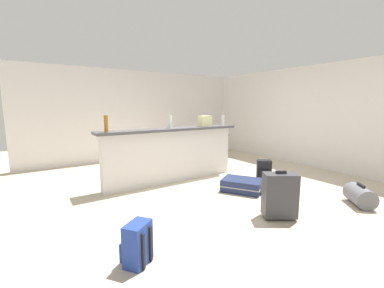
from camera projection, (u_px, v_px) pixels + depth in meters
The scene contains 17 objects.
ground_plane at pixel (205, 184), 5.07m from camera, with size 13.00×13.00×0.05m, color beige.
wall_back at pixel (143, 115), 7.39m from camera, with size 6.60×0.10×2.50m, color silver.
wall_right at pixel (290, 116), 6.79m from camera, with size 0.10×6.00×2.50m, color silver.
partition_half_wall at pixel (172, 156), 5.08m from camera, with size 2.80×0.20×1.04m, color silver.
bar_countertop at pixel (172, 129), 5.00m from camera, with size 2.96×0.40×0.05m, color #4C4C51.
bottle_amber at pixel (106, 124), 4.19m from camera, with size 0.07×0.07×0.28m, color #9E661E.
bottle_white at pixel (170, 122), 4.95m from camera, with size 0.08×0.08×0.25m, color silver.
bottle_clear at pixel (223, 120), 5.62m from camera, with size 0.06×0.06×0.23m, color silver.
grocery_bag at pixel (205, 121), 5.46m from camera, with size 0.26×0.18×0.22m, color beige.
dining_table at pixel (204, 138), 6.98m from camera, with size 1.10×0.80×0.74m.
dining_chair_near_partition at pixel (214, 145), 6.51m from camera, with size 0.41×0.41×0.93m.
dining_chair_far_side at pixel (193, 140), 7.44m from camera, with size 0.46×0.46×0.93m.
suitcase_flat_navy at pixel (242, 185), 4.55m from camera, with size 0.78×0.88×0.22m.
suitcase_upright_charcoal at pixel (280, 195), 3.43m from camera, with size 0.50×0.44×0.67m.
duffel_bag_grey at pixel (360, 196), 3.90m from camera, with size 0.54×0.56×0.34m.
backpack_black at pixel (264, 171), 5.20m from camera, with size 0.34×0.34×0.42m.
backpack_blue at pixel (137, 244), 2.45m from camera, with size 0.34×0.33×0.42m.
Camera 1 is at (-2.91, -3.94, 1.54)m, focal length 23.61 mm.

